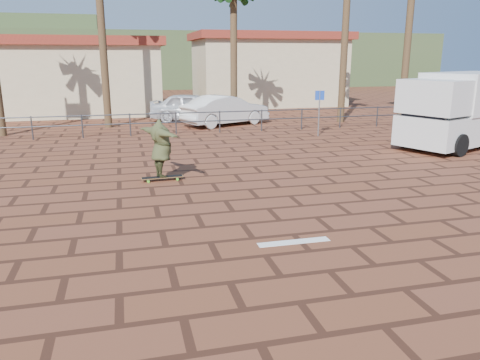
# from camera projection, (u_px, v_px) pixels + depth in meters

# --- Properties ---
(ground) EXTENTS (120.00, 120.00, 0.00)m
(ground) POSITION_uv_depth(u_px,v_px,m) (242.00, 224.00, 9.78)
(ground) COLOR brown
(ground) RESTS_ON ground
(paint_stripe) EXTENTS (1.40, 0.22, 0.01)m
(paint_stripe) POSITION_uv_depth(u_px,v_px,m) (294.00, 242.00, 8.82)
(paint_stripe) COLOR white
(paint_stripe) RESTS_ON ground
(guardrail) EXTENTS (24.06, 0.06, 1.00)m
(guardrail) POSITION_uv_depth(u_px,v_px,m) (176.00, 119.00, 20.86)
(guardrail) COLOR #47494F
(guardrail) RESTS_ON ground
(building_west) EXTENTS (12.60, 7.60, 4.50)m
(building_west) POSITION_uv_depth(u_px,v_px,m) (57.00, 75.00, 28.42)
(building_west) COLOR beige
(building_west) RESTS_ON ground
(building_east) EXTENTS (10.60, 6.60, 5.00)m
(building_east) POSITION_uv_depth(u_px,v_px,m) (268.00, 69.00, 33.52)
(building_east) COLOR beige
(building_east) RESTS_ON ground
(hill_front) EXTENTS (70.00, 18.00, 6.00)m
(hill_front) POSITION_uv_depth(u_px,v_px,m) (139.00, 60.00, 55.90)
(hill_front) COLOR #384C28
(hill_front) RESTS_ON ground
(longboard) EXTENTS (1.19, 0.33, 0.12)m
(longboard) POSITION_uv_depth(u_px,v_px,m) (162.00, 177.00, 13.16)
(longboard) COLOR olive
(longboard) RESTS_ON ground
(skateboarder) EXTENTS (1.32, 2.04, 1.62)m
(skateboarder) POSITION_uv_depth(u_px,v_px,m) (161.00, 148.00, 12.94)
(skateboarder) COLOR #3E4223
(skateboarder) RESTS_ON longboard
(campervan) EXTENTS (5.85, 4.12, 2.80)m
(campervan) POSITION_uv_depth(u_px,v_px,m) (462.00, 108.00, 17.89)
(campervan) COLOR silver
(campervan) RESTS_ON ground
(car_silver) EXTENTS (4.83, 3.39, 1.53)m
(car_silver) POSITION_uv_depth(u_px,v_px,m) (193.00, 107.00, 24.91)
(car_silver) COLOR silver
(car_silver) RESTS_ON ground
(car_white) EXTENTS (4.83, 3.30, 1.51)m
(car_white) POSITION_uv_depth(u_px,v_px,m) (225.00, 110.00, 23.74)
(car_white) COLOR silver
(car_white) RESTS_ON ground
(street_sign) EXTENTS (0.40, 0.10, 1.97)m
(street_sign) POSITION_uv_depth(u_px,v_px,m) (319.00, 105.00, 20.22)
(street_sign) COLOR gray
(street_sign) RESTS_ON ground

